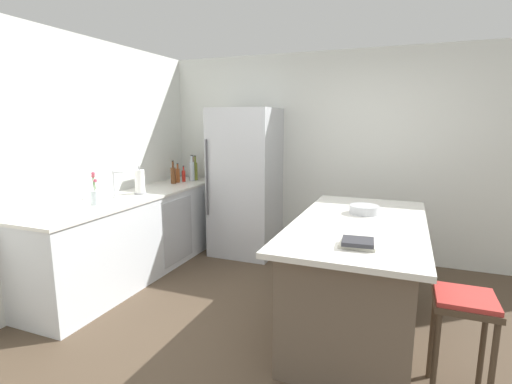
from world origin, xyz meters
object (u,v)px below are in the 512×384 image
object	(u,v)px
paper_towel_roll	(140,182)
refrigerator	(245,182)
cookbook_stack	(358,243)
mixing_bowl	(364,210)
kitchen_island	(357,275)
soda_bottle	(192,171)
olive_oil_bottle	(195,170)
hot_sauce_bottle	(184,175)
sink_faucet	(115,184)
syrup_bottle	(173,175)
flower_vase	(95,195)
bar_stool	(464,315)
vinegar_bottle	(178,175)
whiskey_bottle	(193,170)

from	to	relation	value
paper_towel_roll	refrigerator	bearing A→B (deg)	51.98
cookbook_stack	mixing_bowl	size ratio (longest dim) A/B	0.91
kitchen_island	mixing_bowl	xyz separation A→B (m)	(0.00, 0.30, 0.50)
soda_bottle	cookbook_stack	size ratio (longest dim) A/B	1.51
olive_oil_bottle	mixing_bowl	world-z (taller)	olive_oil_bottle
refrigerator	hot_sauce_bottle	distance (m)	0.87
sink_faucet	syrup_bottle	size ratio (longest dim) A/B	0.99
refrigerator	hot_sauce_bottle	bearing A→B (deg)	-171.57
paper_towel_roll	cookbook_stack	world-z (taller)	paper_towel_roll
sink_faucet	cookbook_stack	xyz separation A→B (m)	(2.59, -0.69, -0.13)
flower_vase	cookbook_stack	world-z (taller)	flower_vase
refrigerator	olive_oil_bottle	world-z (taller)	refrigerator
kitchen_island	sink_faucet	xyz separation A→B (m)	(-2.53, 0.03, 0.62)
sink_faucet	mixing_bowl	bearing A→B (deg)	5.87
cookbook_stack	paper_towel_roll	bearing A→B (deg)	158.34
soda_bottle	hot_sauce_bottle	distance (m)	0.13
olive_oil_bottle	mixing_bowl	distance (m)	2.68
bar_stool	hot_sauce_bottle	world-z (taller)	hot_sauce_bottle
bar_stool	sink_faucet	world-z (taller)	sink_faucet
vinegar_bottle	syrup_bottle	distance (m)	0.10
mixing_bowl	cookbook_stack	bearing A→B (deg)	-86.47
paper_towel_roll	vinegar_bottle	size ratio (longest dim) A/B	1.21
paper_towel_roll	cookbook_stack	size ratio (longest dim) A/B	1.32
sink_faucet	syrup_bottle	distance (m)	1.06
paper_towel_roll	soda_bottle	bearing A→B (deg)	87.02
bar_stool	olive_oil_bottle	xyz separation A→B (m)	(-3.12, 2.11, 0.50)
refrigerator	cookbook_stack	size ratio (longest dim) A/B	8.09
hot_sauce_bottle	bar_stool	bearing A→B (deg)	-31.04
sink_faucet	paper_towel_roll	bearing A→B (deg)	76.01
mixing_bowl	hot_sauce_bottle	bearing A→B (deg)	158.25
vinegar_bottle	hot_sauce_bottle	bearing A→B (deg)	70.35
whiskey_bottle	refrigerator	bearing A→B (deg)	-10.02
sink_faucet	flower_vase	bearing A→B (deg)	-82.06
paper_towel_roll	whiskey_bottle	xyz separation A→B (m)	(-0.05, 1.23, -0.01)
flower_vase	vinegar_bottle	bearing A→B (deg)	90.89
olive_oil_bottle	hot_sauce_bottle	xyz separation A→B (m)	(-0.07, -0.19, -0.05)
kitchen_island	paper_towel_roll	world-z (taller)	paper_towel_roll
bar_stool	whiskey_bottle	bearing A→B (deg)	145.60
syrup_bottle	mixing_bowl	size ratio (longest dim) A/B	1.18
flower_vase	olive_oil_bottle	size ratio (longest dim) A/B	0.97
sink_faucet	soda_bottle	xyz separation A→B (m)	(0.13, 1.35, -0.01)
whiskey_bottle	syrup_bottle	distance (m)	0.48
mixing_bowl	kitchen_island	bearing A→B (deg)	-90.80
paper_towel_roll	soda_bottle	xyz separation A→B (m)	(0.05, 1.04, 0.01)
flower_vase	paper_towel_roll	size ratio (longest dim) A/B	1.05
syrup_bottle	vinegar_bottle	bearing A→B (deg)	88.61
kitchen_island	vinegar_bottle	xyz separation A→B (m)	(-2.51, 1.19, 0.56)
flower_vase	hot_sauce_bottle	bearing A→B (deg)	89.66
whiskey_bottle	mixing_bowl	world-z (taller)	whiskey_bottle
whiskey_bottle	cookbook_stack	size ratio (longest dim) A/B	1.37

